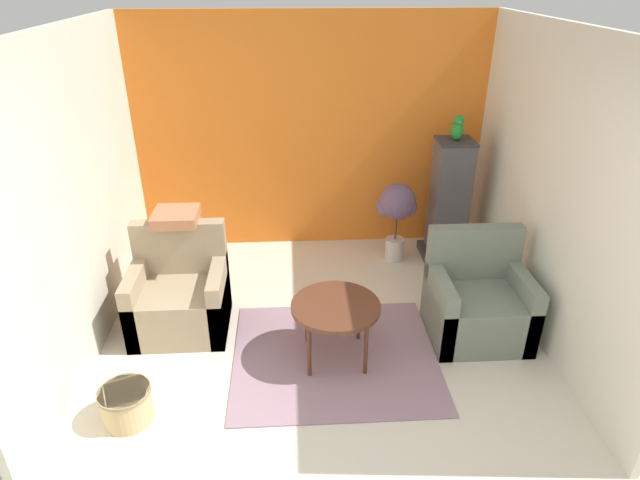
# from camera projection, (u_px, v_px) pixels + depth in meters

# --- Properties ---
(wall_back_accent) EXTENTS (3.97, 0.06, 2.61)m
(wall_back_accent) POSITION_uv_depth(u_px,v_px,m) (311.00, 135.00, 5.93)
(wall_back_accent) COLOR orange
(wall_back_accent) RESTS_ON ground_plane
(wall_left) EXTENTS (0.06, 3.52, 2.61)m
(wall_left) POSITION_uv_depth(u_px,v_px,m) (75.00, 203.00, 4.24)
(wall_left) COLOR beige
(wall_left) RESTS_ON ground_plane
(wall_right) EXTENTS (0.06, 3.52, 2.61)m
(wall_right) POSITION_uv_depth(u_px,v_px,m) (554.00, 192.00, 4.45)
(wall_right) COLOR beige
(wall_right) RESTS_ON ground_plane
(area_rug) EXTENTS (1.72, 1.52, 0.01)m
(area_rug) POSITION_uv_depth(u_px,v_px,m) (335.00, 356.00, 4.57)
(area_rug) COLOR gray
(area_rug) RESTS_ON ground_plane
(coffee_table) EXTENTS (0.73, 0.73, 0.54)m
(coffee_table) POSITION_uv_depth(u_px,v_px,m) (336.00, 309.00, 4.35)
(coffee_table) COLOR #512D1E
(coffee_table) RESTS_ON ground_plane
(armchair_left) EXTENTS (0.84, 0.73, 0.95)m
(armchair_left) POSITION_uv_depth(u_px,v_px,m) (180.00, 298.00, 4.83)
(armchair_left) COLOR #9E896B
(armchair_left) RESTS_ON ground_plane
(armchair_right) EXTENTS (0.84, 0.73, 0.95)m
(armchair_right) POSITION_uv_depth(u_px,v_px,m) (477.00, 304.00, 4.74)
(armchair_right) COLOR slate
(armchair_right) RESTS_ON ground_plane
(birdcage) EXTENTS (0.49, 0.49, 1.37)m
(birdcage) POSITION_uv_depth(u_px,v_px,m) (449.00, 204.00, 5.86)
(birdcage) COLOR #353539
(birdcage) RESTS_ON ground_plane
(parrot) EXTENTS (0.12, 0.22, 0.27)m
(parrot) POSITION_uv_depth(u_px,v_px,m) (457.00, 128.00, 5.48)
(parrot) COLOR #1E842D
(parrot) RESTS_ON birdcage
(potted_plant) EXTENTS (0.44, 0.40, 0.91)m
(potted_plant) POSITION_uv_depth(u_px,v_px,m) (397.00, 208.00, 5.82)
(potted_plant) COLOR beige
(potted_plant) RESTS_ON ground_plane
(wicker_basket) EXTENTS (0.38, 0.38, 0.27)m
(wicker_basket) POSITION_uv_depth(u_px,v_px,m) (126.00, 404.00, 3.88)
(wicker_basket) COLOR tan
(wicker_basket) RESTS_ON ground_plane
(throw_pillow) EXTENTS (0.39, 0.39, 0.10)m
(throw_pillow) POSITION_uv_depth(u_px,v_px,m) (176.00, 217.00, 4.74)
(throw_pillow) COLOR #B2704C
(throw_pillow) RESTS_ON armchair_left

